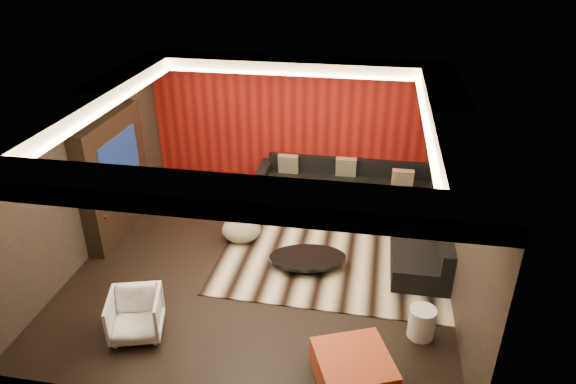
% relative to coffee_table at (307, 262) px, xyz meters
% --- Properties ---
extents(floor, '(6.00, 6.00, 0.02)m').
position_rel_coffee_table_xyz_m(floor, '(-0.74, 0.05, -0.14)').
color(floor, black).
rests_on(floor, ground).
extents(ceiling, '(6.00, 6.00, 0.02)m').
position_rel_coffee_table_xyz_m(ceiling, '(-0.74, 0.05, 2.68)').
color(ceiling, silver).
rests_on(ceiling, ground).
extents(wall_back, '(6.00, 0.02, 2.80)m').
position_rel_coffee_table_xyz_m(wall_back, '(-0.74, 3.06, 1.27)').
color(wall_back, black).
rests_on(wall_back, ground).
extents(wall_left, '(0.02, 6.00, 2.80)m').
position_rel_coffee_table_xyz_m(wall_left, '(-3.75, 0.05, 1.27)').
color(wall_left, black).
rests_on(wall_left, ground).
extents(wall_right, '(0.02, 6.00, 2.80)m').
position_rel_coffee_table_xyz_m(wall_right, '(2.27, 0.05, 1.27)').
color(wall_right, black).
rests_on(wall_right, ground).
extents(red_feature_wall, '(5.98, 0.05, 2.78)m').
position_rel_coffee_table_xyz_m(red_feature_wall, '(-0.74, 3.02, 1.27)').
color(red_feature_wall, '#6B0C0A').
rests_on(red_feature_wall, ground).
extents(soffit_back, '(6.00, 0.60, 0.22)m').
position_rel_coffee_table_xyz_m(soffit_back, '(-0.74, 2.75, 2.56)').
color(soffit_back, silver).
rests_on(soffit_back, ground).
extents(soffit_front, '(6.00, 0.60, 0.22)m').
position_rel_coffee_table_xyz_m(soffit_front, '(-0.74, -2.65, 2.56)').
color(soffit_front, silver).
rests_on(soffit_front, ground).
extents(soffit_left, '(0.60, 4.80, 0.22)m').
position_rel_coffee_table_xyz_m(soffit_left, '(-3.44, 0.05, 2.56)').
color(soffit_left, silver).
rests_on(soffit_left, ground).
extents(soffit_right, '(0.60, 4.80, 0.22)m').
position_rel_coffee_table_xyz_m(soffit_right, '(1.96, 0.05, 2.56)').
color(soffit_right, silver).
rests_on(soffit_right, ground).
extents(cove_back, '(4.80, 0.08, 0.04)m').
position_rel_coffee_table_xyz_m(cove_back, '(-0.74, 2.41, 2.47)').
color(cove_back, '#FFD899').
rests_on(cove_back, ground).
extents(cove_front, '(4.80, 0.08, 0.04)m').
position_rel_coffee_table_xyz_m(cove_front, '(-0.74, -2.31, 2.47)').
color(cove_front, '#FFD899').
rests_on(cove_front, ground).
extents(cove_left, '(0.08, 4.80, 0.04)m').
position_rel_coffee_table_xyz_m(cove_left, '(-3.10, 0.05, 2.47)').
color(cove_left, '#FFD899').
rests_on(cove_left, ground).
extents(cove_right, '(0.08, 4.80, 0.04)m').
position_rel_coffee_table_xyz_m(cove_right, '(1.62, 0.05, 2.47)').
color(cove_right, '#FFD899').
rests_on(cove_right, ground).
extents(tv_surround, '(0.30, 2.00, 2.20)m').
position_rel_coffee_table_xyz_m(tv_surround, '(-3.59, 0.65, 0.97)').
color(tv_surround, black).
rests_on(tv_surround, ground).
extents(tv_screen, '(0.04, 1.30, 0.80)m').
position_rel_coffee_table_xyz_m(tv_screen, '(-3.43, 0.65, 1.32)').
color(tv_screen, black).
rests_on(tv_screen, ground).
extents(tv_shelf, '(0.04, 1.60, 0.04)m').
position_rel_coffee_table_xyz_m(tv_shelf, '(-3.43, 0.65, 0.57)').
color(tv_shelf, black).
rests_on(tv_shelf, ground).
extents(rug, '(4.05, 3.06, 0.02)m').
position_rel_coffee_table_xyz_m(rug, '(0.46, 0.47, -0.12)').
color(rug, beige).
rests_on(rug, floor).
extents(coffee_table, '(1.48, 1.48, 0.21)m').
position_rel_coffee_table_xyz_m(coffee_table, '(0.00, 0.00, 0.00)').
color(coffee_table, black).
rests_on(coffee_table, rug).
extents(drum_stool, '(0.38, 0.38, 0.36)m').
position_rel_coffee_table_xyz_m(drum_stool, '(-1.29, 1.17, 0.07)').
color(drum_stool, black).
rests_on(drum_stool, rug).
extents(striped_pouf, '(0.73, 0.73, 0.39)m').
position_rel_coffee_table_xyz_m(striped_pouf, '(-1.29, 0.66, 0.09)').
color(striped_pouf, beige).
rests_on(striped_pouf, rug).
extents(white_side_table, '(0.38, 0.38, 0.45)m').
position_rel_coffee_table_xyz_m(white_side_table, '(1.76, -1.30, 0.10)').
color(white_side_table, white).
rests_on(white_side_table, floor).
extents(orange_ottoman, '(1.16, 1.16, 0.40)m').
position_rel_coffee_table_xyz_m(orange_ottoman, '(0.88, -2.26, 0.07)').
color(orange_ottoman, '#AE2B16').
rests_on(orange_ottoman, floor).
extents(armchair, '(0.86, 0.87, 0.64)m').
position_rel_coffee_table_xyz_m(armchair, '(-2.11, -1.92, 0.20)').
color(armchair, silver).
rests_on(armchair, floor).
extents(sectional_sofa, '(3.65, 3.50, 0.75)m').
position_rel_coffee_table_xyz_m(sectional_sofa, '(0.99, 1.92, 0.14)').
color(sectional_sofa, black).
rests_on(sectional_sofa, floor).
extents(throw_pillows, '(3.08, 1.72, 0.50)m').
position_rel_coffee_table_xyz_m(throw_pillows, '(0.79, 2.33, 0.49)').
color(throw_pillows, beige).
rests_on(throw_pillows, sectional_sofa).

